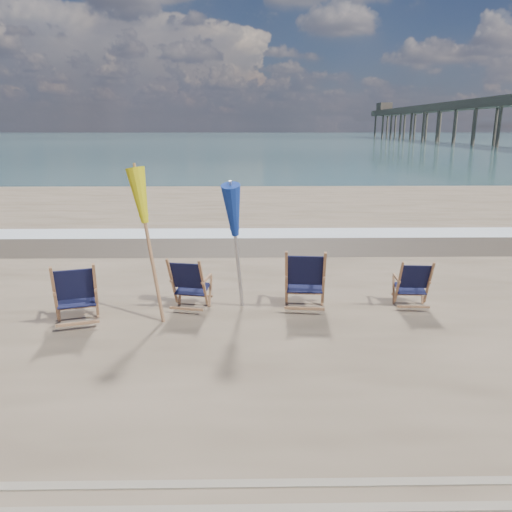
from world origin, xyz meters
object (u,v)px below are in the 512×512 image
at_px(fishing_pier, 492,115).
at_px(beach_chair_1, 203,285).
at_px(umbrella_blue, 237,211).
at_px(beach_chair_2, 324,281).
at_px(umbrella_yellow, 148,203).
at_px(beach_chair_0, 96,293).
at_px(beach_chair_3, 429,285).

bearing_deg(fishing_pier, beach_chair_1, -118.33).
bearing_deg(umbrella_blue, beach_chair_1, -175.81).
xyz_separation_m(beach_chair_1, fishing_pier, (38.87, 72.09, 4.17)).
xyz_separation_m(beach_chair_2, umbrella_blue, (-1.42, 0.06, 1.15)).
bearing_deg(umbrella_yellow, umbrella_blue, 12.07).
height_order(beach_chair_2, fishing_pier, fishing_pier).
bearing_deg(beach_chair_0, fishing_pier, -136.04).
relative_size(beach_chair_0, umbrella_blue, 0.47).
xyz_separation_m(beach_chair_3, fishing_pier, (35.12, 72.01, 4.21)).
height_order(beach_chair_1, beach_chair_2, beach_chair_2).
bearing_deg(beach_chair_1, beach_chair_2, -168.51).
xyz_separation_m(beach_chair_3, umbrella_blue, (-3.19, -0.03, 1.26)).
distance_m(beach_chair_0, fishing_pier, 83.20).
bearing_deg(umbrella_yellow, beach_chair_1, 17.44).
xyz_separation_m(beach_chair_2, fishing_pier, (36.89, 72.10, 4.10)).
bearing_deg(beach_chair_2, beach_chair_0, 13.79).
height_order(beach_chair_2, beach_chair_3, beach_chair_2).
bearing_deg(beach_chair_0, beach_chair_3, 169.08).
distance_m(beach_chair_1, fishing_pier, 82.00).
relative_size(beach_chair_3, umbrella_blue, 0.40).
bearing_deg(fishing_pier, umbrella_yellow, -118.73).
height_order(beach_chair_3, fishing_pier, fishing_pier).
bearing_deg(beach_chair_2, umbrella_yellow, 11.08).
xyz_separation_m(beach_chair_0, beach_chair_2, (3.59, 0.47, 0.02)).
bearing_deg(beach_chair_2, fishing_pier, -110.76).
bearing_deg(beach_chair_0, umbrella_blue, 176.77).
bearing_deg(beach_chair_2, umbrella_blue, 3.99).
height_order(beach_chair_2, umbrella_blue, umbrella_blue).
distance_m(beach_chair_1, umbrella_blue, 1.34).
distance_m(beach_chair_0, beach_chair_3, 5.39).
height_order(beach_chair_3, umbrella_yellow, umbrella_yellow).
bearing_deg(beach_chair_1, umbrella_blue, -163.83).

